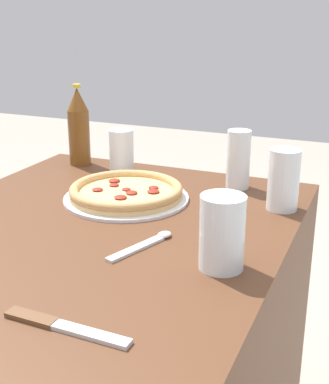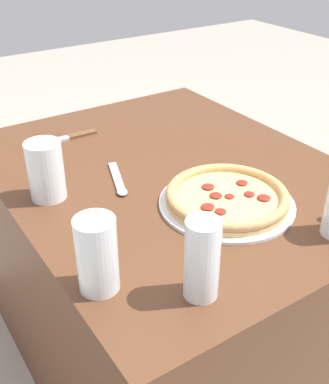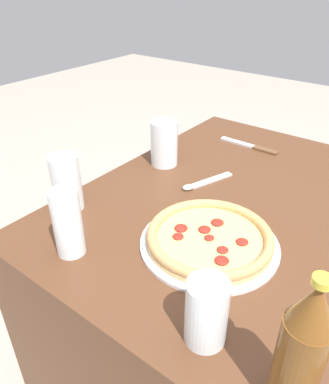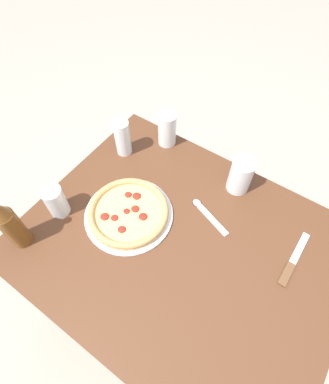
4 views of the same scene
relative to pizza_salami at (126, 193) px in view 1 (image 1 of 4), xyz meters
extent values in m
cube|color=#56331E|center=(0.21, 0.01, -0.37)|extent=(1.03, 0.82, 0.71)
cylinder|color=silver|center=(0.00, 0.00, -0.01)|extent=(0.31, 0.31, 0.01)
cylinder|color=#DBB775|center=(0.00, 0.00, 0.00)|extent=(0.28, 0.28, 0.01)
cylinder|color=#E5C170|center=(0.00, 0.00, 0.00)|extent=(0.24, 0.24, 0.00)
torus|color=tan|center=(0.00, 0.00, 0.01)|extent=(0.28, 0.28, 0.02)
ellipsoid|color=maroon|center=(0.03, -0.07, 0.01)|extent=(0.03, 0.03, 0.01)
ellipsoid|color=maroon|center=(-0.01, 0.00, 0.01)|extent=(0.02, 0.02, 0.00)
ellipsoid|color=maroon|center=(-0.01, 0.07, 0.01)|extent=(0.03, 0.03, 0.01)
ellipsoid|color=maroon|center=(0.01, 0.02, 0.01)|extent=(0.03, 0.03, 0.01)
ellipsoid|color=maroon|center=(-0.02, -0.05, 0.01)|extent=(0.02, 0.02, 0.01)
ellipsoid|color=maroon|center=(-0.05, -0.06, 0.01)|extent=(0.03, 0.03, 0.01)
ellipsoid|color=maroon|center=(0.05, 0.02, 0.01)|extent=(0.03, 0.03, 0.01)
ellipsoid|color=maroon|center=(-0.04, 0.05, 0.01)|extent=(0.03, 0.03, 0.01)
cylinder|color=white|center=(-0.09, 0.37, 0.05)|extent=(0.07, 0.07, 0.14)
cylinder|color=maroon|center=(-0.09, 0.37, 0.02)|extent=(0.06, 0.06, 0.07)
cylinder|color=white|center=(-0.21, -0.12, 0.04)|extent=(0.07, 0.07, 0.12)
cylinder|color=silver|center=(-0.21, -0.12, 0.03)|extent=(0.06, 0.06, 0.10)
cylinder|color=white|center=(0.26, 0.32, 0.05)|extent=(0.08, 0.08, 0.14)
cylinder|color=#935123|center=(0.26, 0.32, 0.02)|extent=(0.07, 0.07, 0.07)
cylinder|color=white|center=(-0.20, 0.23, 0.06)|extent=(0.06, 0.06, 0.15)
cylinder|color=beige|center=(-0.20, 0.23, 0.03)|extent=(0.05, 0.05, 0.10)
cylinder|color=brown|center=(-0.23, -0.27, 0.06)|extent=(0.06, 0.06, 0.16)
cone|color=brown|center=(-0.23, -0.27, 0.18)|extent=(0.06, 0.06, 0.07)
cylinder|color=gold|center=(-0.23, -0.27, 0.22)|extent=(0.02, 0.02, 0.01)
cube|color=brown|center=(0.54, 0.11, -0.02)|extent=(0.03, 0.09, 0.01)
cube|color=silver|center=(0.54, 0.22, -0.02)|extent=(0.02, 0.13, 0.01)
cube|color=silver|center=(0.25, 0.15, -0.02)|extent=(0.14, 0.07, 0.01)
ellipsoid|color=silver|center=(0.17, 0.18, -0.01)|extent=(0.04, 0.04, 0.01)
camera|label=1|loc=(1.11, 0.57, 0.43)|focal=50.00mm
camera|label=2|loc=(-0.70, 0.63, 0.57)|focal=45.00mm
camera|label=3|loc=(-0.58, -0.32, 0.52)|focal=35.00mm
camera|label=4|loc=(0.40, -0.36, 0.90)|focal=28.00mm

